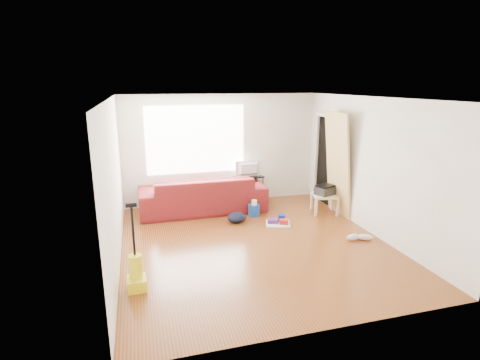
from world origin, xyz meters
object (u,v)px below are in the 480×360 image
object	(u,v)px
sofa	(203,211)
side_table	(325,197)
tv_stand	(249,189)
vacuum	(136,273)
backpack	(237,222)
cleaning_tray	(278,222)
bucket	(254,215)

from	to	relation	value
sofa	side_table	xyz separation A→B (m)	(2.52, -0.82, 0.35)
tv_stand	vacuum	size ratio (longest dim) A/B	0.58
side_table	sofa	bearing A→B (deg)	162.00
sofa	backpack	xyz separation A→B (m)	(0.53, -0.90, 0.00)
sofa	vacuum	bearing A→B (deg)	64.01
tv_stand	backpack	size ratio (longest dim) A/B	1.79
backpack	side_table	bearing A→B (deg)	-11.92
side_table	backpack	xyz separation A→B (m)	(-1.99, -0.08, -0.35)
cleaning_tray	vacuum	world-z (taller)	vacuum
tv_stand	cleaning_tray	xyz separation A→B (m)	(0.16, -1.50, -0.27)
bucket	vacuum	bearing A→B (deg)	-135.96
side_table	backpack	distance (m)	2.02
side_table	vacuum	size ratio (longest dim) A/B	0.51
tv_stand	bucket	distance (m)	0.94
tv_stand	backpack	xyz separation A→B (m)	(-0.61, -1.17, -0.33)
tv_stand	side_table	bearing A→B (deg)	-51.17
sofa	cleaning_tray	world-z (taller)	sofa
bucket	vacuum	xyz separation A→B (m)	(-2.42, -2.34, 0.22)
bucket	side_table	bearing A→B (deg)	-8.26
cleaning_tray	backpack	bearing A→B (deg)	156.94
sofa	vacuum	size ratio (longest dim) A/B	2.22
cleaning_tray	sofa	bearing A→B (deg)	136.73
side_table	cleaning_tray	xyz separation A→B (m)	(-1.22, -0.41, -0.29)
sofa	backpack	size ratio (longest dim) A/B	6.91
tv_stand	bucket	size ratio (longest dim) A/B	2.83
vacuum	bucket	bearing A→B (deg)	41.66
backpack	vacuum	size ratio (longest dim) A/B	0.32
sofa	side_table	bearing A→B (deg)	162.00
sofa	backpack	world-z (taller)	sofa
side_table	bucket	distance (m)	1.58
cleaning_tray	vacuum	size ratio (longest dim) A/B	0.46
bucket	backpack	bearing A→B (deg)	-146.82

